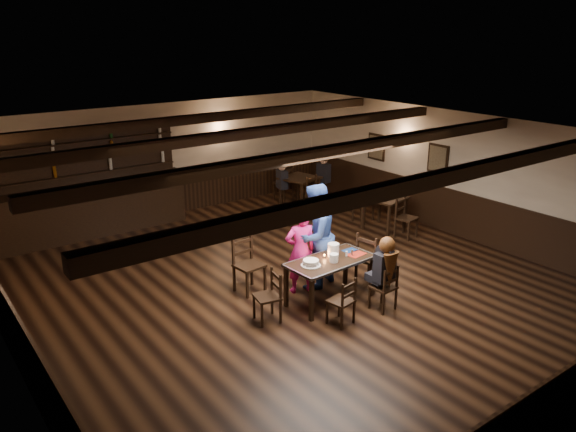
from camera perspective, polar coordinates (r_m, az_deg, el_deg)
ground at (r=10.10m, az=0.20°, el=-7.01°), size 10.00×10.00×0.00m
room_shell at (r=9.51m, az=0.12°, el=2.60°), size 9.02×10.02×2.71m
dining_table at (r=9.29m, az=4.31°, el=-4.94°), size 1.52×0.82×0.75m
chair_near_left at (r=8.69m, az=5.76°, el=-8.34°), size 0.41×0.40×0.77m
chair_near_right at (r=9.19m, az=9.99°, el=-6.91°), size 0.38×0.36×0.77m
chair_end_left at (r=8.78m, az=-1.72°, el=-7.72°), size 0.43×0.45×0.82m
chair_end_right at (r=9.91m, az=8.27°, el=-4.07°), size 0.51×0.52×0.99m
chair_far_pushed at (r=9.72m, az=-4.28°, el=-4.46°), size 0.49×0.47×0.97m
woman_pink at (r=9.58m, az=1.28°, el=-3.55°), size 0.63×0.50×1.51m
man_blue at (r=9.76m, az=2.71°, el=-2.04°), size 1.07×0.94×1.86m
seated_person at (r=9.06m, az=9.89°, el=-4.64°), size 0.34×0.51×0.83m
cake at (r=9.00m, az=2.33°, el=-4.80°), size 0.32×0.32×0.10m
plate_stack_a at (r=9.16m, az=4.68°, el=-4.24°), size 0.15×0.15×0.14m
plate_stack_b at (r=9.36m, az=4.63°, el=-3.44°), size 0.19×0.19×0.22m
tea_light at (r=9.33m, az=3.72°, el=-4.07°), size 0.05×0.05×0.06m
salt_shaker at (r=9.40m, az=5.97°, el=-3.82°), size 0.03×0.03×0.09m
pepper_shaker at (r=9.45m, az=6.51°, el=-3.71°), size 0.04×0.04×0.10m
drink_glass at (r=9.50m, az=4.92°, el=-3.46°), size 0.07×0.07×0.12m
menu_red at (r=9.52m, az=6.95°, el=-3.86°), size 0.34×0.26×0.00m
menu_blue at (r=9.66m, az=6.33°, el=-3.48°), size 0.26×0.19×0.00m
bar_counter at (r=13.03m, az=-19.44°, el=1.32°), size 4.35×0.70×2.20m
back_table_a at (r=12.78m, az=9.79°, el=1.46°), size 0.97×0.97×0.75m
back_table_b at (r=14.29m, az=1.18°, el=3.58°), size 1.02×1.02×0.75m
bg_patron_left at (r=14.22m, az=-0.62°, el=4.13°), size 0.26×0.36×0.67m
bg_patron_right at (r=14.83m, az=3.63°, el=4.79°), size 0.25×0.37×0.72m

